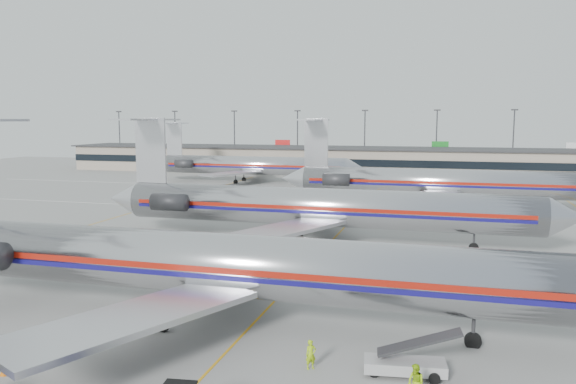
% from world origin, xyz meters
% --- Properties ---
extents(ground, '(260.00, 260.00, 0.00)m').
position_xyz_m(ground, '(0.00, 0.00, 0.00)').
color(ground, gray).
rests_on(ground, ground).
extents(apron_markings, '(160.00, 0.15, 0.02)m').
position_xyz_m(apron_markings, '(0.00, 10.00, 0.01)').
color(apron_markings, silver).
rests_on(apron_markings, ground).
extents(terminal, '(162.00, 17.00, 6.25)m').
position_xyz_m(terminal, '(0.00, 97.97, 3.16)').
color(terminal, gray).
rests_on(terminal, ground).
extents(light_mast_row, '(163.60, 0.40, 15.28)m').
position_xyz_m(light_mast_row, '(0.00, 112.00, 8.58)').
color(light_mast_row, '#38383D').
rests_on(light_mast_row, ground).
extents(jet_foreground, '(49.36, 29.07, 12.92)m').
position_xyz_m(jet_foreground, '(-2.78, -2.13, 3.75)').
color(jet_foreground, '#B8B8BD').
rests_on(jet_foreground, ground).
extents(jet_second_row, '(49.63, 29.23, 12.99)m').
position_xyz_m(jet_second_row, '(-1.74, 22.07, 3.77)').
color(jet_second_row, '#B8B8BD').
rests_on(jet_second_row, ground).
extents(jet_third_row, '(47.46, 29.20, 12.98)m').
position_xyz_m(jet_third_row, '(9.88, 49.15, 3.77)').
color(jet_third_row, '#B8B8BD').
rests_on(jet_third_row, ground).
extents(jet_back_row, '(44.90, 27.62, 12.28)m').
position_xyz_m(jet_back_row, '(-27.01, 73.27, 3.56)').
color(jet_back_row, '#B8B8BD').
rests_on(jet_back_row, ground).
extents(belt_loader, '(4.83, 1.96, 2.50)m').
position_xyz_m(belt_loader, '(9.69, -6.71, 0.67)').
color(belt_loader, '#9D9D9D').
rests_on(belt_loader, ground).
extents(ramp_worker_near, '(0.66, 0.62, 1.52)m').
position_xyz_m(ramp_worker_near, '(4.93, -7.26, 0.76)').
color(ramp_worker_near, '#9BC512').
rests_on(ramp_worker_near, ground).
extents(ramp_worker_far, '(1.04, 1.03, 1.69)m').
position_xyz_m(ramp_worker_far, '(10.24, -9.15, 0.85)').
color(ramp_worker_far, '#99C912').
rests_on(ramp_worker_far, ground).
extents(cone_left, '(0.58, 0.58, 0.61)m').
position_xyz_m(cone_left, '(-9.62, -12.03, 0.31)').
color(cone_left, '#CE5E06').
rests_on(cone_left, ground).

